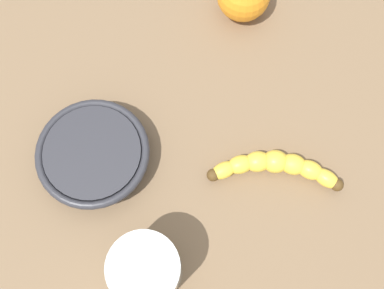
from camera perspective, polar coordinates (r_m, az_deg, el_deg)
wooden_tabletop at (r=68.91cm, az=-3.45°, el=-1.83°), size 120.00×120.00×3.00cm
banana at (r=66.26cm, az=10.42°, el=-2.77°), size 9.05×18.52×3.36cm
smoothie_glass at (r=60.22cm, az=-5.71°, el=-15.37°), size 8.92×8.92×10.09cm
ceramic_bowl at (r=66.26cm, az=-12.22°, el=-1.28°), size 16.20×16.20×4.22cm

